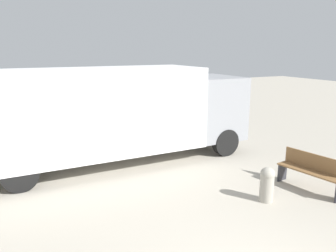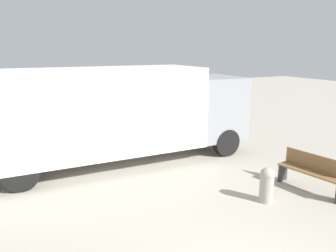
# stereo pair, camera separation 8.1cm
# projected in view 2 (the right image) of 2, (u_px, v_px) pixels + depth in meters

# --- Properties ---
(delivery_truck) EXTENTS (8.88, 2.43, 2.94)m
(delivery_truck) POSITION_uv_depth(u_px,v_px,m) (110.00, 111.00, 9.94)
(delivery_truck) COLOR white
(delivery_truck) RESTS_ON ground
(park_bench) EXTENTS (0.66, 1.71, 0.91)m
(park_bench) POSITION_uv_depth(u_px,v_px,m) (312.00, 171.00, 8.20)
(park_bench) COLOR brown
(park_bench) RESTS_ON ground
(bollard_near_bench) EXTENTS (0.34, 0.34, 0.84)m
(bollard_near_bench) POSITION_uv_depth(u_px,v_px,m) (267.00, 183.00, 7.58)
(bollard_near_bench) COLOR #9E998C
(bollard_near_bench) RESTS_ON ground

